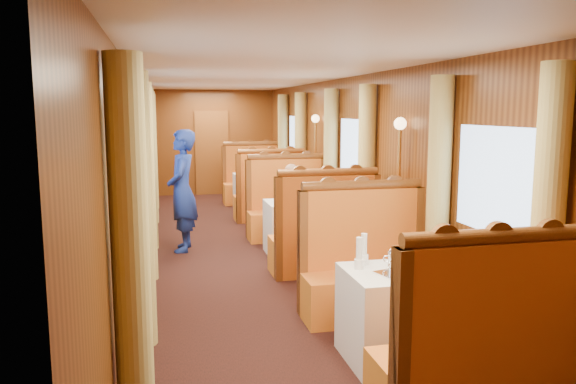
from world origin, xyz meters
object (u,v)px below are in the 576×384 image
object	(u,v)px
teapot_right	(419,266)
rose_vase_mid	(303,189)
teapot_back	(393,260)
passenger	(292,194)
rose_vase_far	(260,165)
table_mid	(304,227)
banquette_mid_aft	(288,212)
table_near	(409,314)
banquette_near_fwd	(477,363)
banquette_near_aft	(366,274)
fruit_plate	(446,269)
banquette_far_aft	(253,184)
banquette_mid_fwd	(324,240)
banquette_far_fwd	(270,198)
steward	(182,191)
teapot_left	(397,266)
tea_tray	(400,273)
table_far	(261,192)

from	to	relation	value
teapot_right	rose_vase_mid	distance (m)	3.64
teapot_back	passenger	xyz separation A→B (m)	(0.12, 4.14, -0.07)
rose_vase_far	table_mid	bearing A→B (deg)	-89.98
banquette_mid_aft	table_near	bearing A→B (deg)	-90.00
table_near	banquette_near_fwd	size ratio (longest dim) A/B	0.78
banquette_near_aft	fruit_plate	distance (m)	1.19
banquette_far_aft	teapot_back	bearing A→B (deg)	-90.84
banquette_mid_fwd	passenger	world-z (taller)	banquette_mid_fwd
passenger	banquette_far_fwd	bearing A→B (deg)	90.00
banquette_far_fwd	fruit_plate	bearing A→B (deg)	-87.55
teapot_right	steward	bearing A→B (deg)	109.54
banquette_mid_fwd	banquette_mid_aft	distance (m)	2.03
banquette_far_fwd	passenger	distance (m)	1.77
rose_vase_mid	banquette_mid_fwd	bearing A→B (deg)	-89.58
rose_vase_mid	passenger	xyz separation A→B (m)	(0.01, 0.73, -0.19)
banquette_far_aft	steward	distance (m)	4.32
banquette_near_fwd	banquette_mid_aft	size ratio (longest dim) A/B	1.00
table_near	banquette_mid_fwd	size ratio (longest dim) A/B	0.78
teapot_left	rose_vase_far	bearing A→B (deg)	63.71
banquette_near_aft	fruit_plate	world-z (taller)	banquette_near_aft
banquette_near_fwd	banquette_far_aft	world-z (taller)	same
banquette_near_fwd	teapot_back	xyz separation A→B (m)	(-0.12, 1.11, 0.39)
banquette_far_aft	tea_tray	size ratio (longest dim) A/B	3.94
banquette_near_aft	passenger	distance (m)	3.24
rose_vase_far	table_near	bearing A→B (deg)	-89.99
banquette_far_fwd	fruit_plate	size ratio (longest dim) A/B	6.47
banquette_mid_fwd	passenger	distance (m)	1.78
banquette_near_aft	banquette_far_fwd	distance (m)	4.97
banquette_near_aft	banquette_far_aft	bearing A→B (deg)	90.00
tea_tray	passenger	bearing A→B (deg)	88.19
banquette_near_fwd	tea_tray	bearing A→B (deg)	98.40
teapot_left	rose_vase_far	size ratio (longest dim) A/B	0.49
fruit_plate	rose_vase_mid	distance (m)	3.62
table_near	teapot_right	distance (m)	0.46
teapot_right	rose_vase_far	distance (m)	7.14
table_near	banquette_near_aft	distance (m)	1.02
fruit_plate	steward	world-z (taller)	steward
banquette_near_fwd	tea_tray	distance (m)	0.99
banquette_mid_aft	tea_tray	xyz separation A→B (m)	(-0.14, -4.60, 0.33)
fruit_plate	passenger	size ratio (longest dim) A/B	0.27
banquette_mid_aft	table_far	distance (m)	2.49
steward	banquette_far_fwd	bearing A→B (deg)	145.98
steward	banquette_mid_aft	bearing A→B (deg)	112.21
banquette_near_fwd	teapot_left	size ratio (longest dim) A/B	7.67
teapot_right	rose_vase_mid	xyz separation A→B (m)	(-0.01, 3.64, 0.11)
teapot_right	teapot_back	world-z (taller)	teapot_right
banquette_mid_aft	banquette_far_aft	world-z (taller)	same
teapot_back	banquette_far_aft	bearing A→B (deg)	95.29
table_near	banquette_mid_aft	distance (m)	4.51
table_far	tea_tray	bearing A→B (deg)	-91.11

